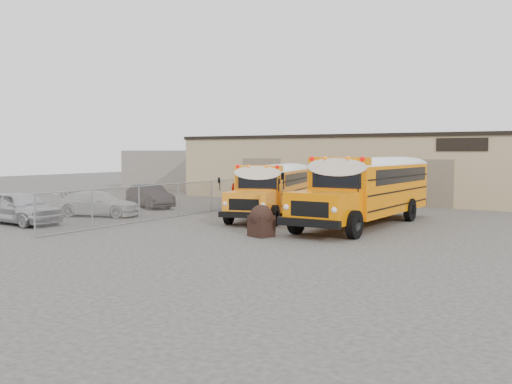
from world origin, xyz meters
The scene contains 10 objects.
ground centered at (0.00, 0.00, 0.00)m, with size 120.00×120.00×0.00m, color #3B3836.
warehouse centered at (0.00, 19.99, 2.37)m, with size 30.20×10.20×4.67m.
chainlink_fence centered at (-6.00, 3.00, 0.90)m, with size 0.07×18.07×1.81m.
distant_building_left centered at (-22.00, 22.00, 1.80)m, with size 8.00×6.00×3.60m, color gray.
school_bus_left centered at (-3.27, 11.63, 1.64)m, with size 4.69×9.98×2.84m.
school_bus_right centered at (3.95, 11.95, 1.89)m, with size 3.49×11.26×3.27m.
tarp_bundle centered at (1.49, -0.87, 0.67)m, with size 1.07×1.01×1.31m.
car_silver centered at (-10.47, -3.37, 0.80)m, with size 1.89×4.69×1.60m, color #B8B8BD.
car_white centered at (-9.86, 1.00, 0.67)m, with size 1.87×4.61×1.34m, color silver.
car_dark centered at (-10.72, 6.01, 0.71)m, with size 1.50×4.31×1.42m, color black.
Camera 1 is at (13.35, -20.66, 3.44)m, focal length 40.00 mm.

